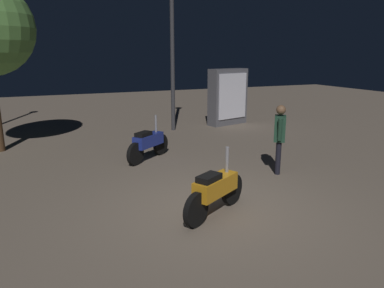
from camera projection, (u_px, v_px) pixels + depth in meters
The scene contains 6 objects.
ground_plane at pixel (214, 208), 6.37m from camera, with size 40.00×40.00×0.00m, color #756656.
motorcycle_orange_foreground at pixel (215, 190), 6.04m from camera, with size 1.49×0.92×1.11m.
motorcycle_blue_parked_left at pixel (148, 143), 9.20m from camera, with size 1.37×1.10×1.11m.
person_rider_beside at pixel (280, 134), 8.03m from camera, with size 0.46×0.58×1.56m.
streetlamp_far at pixel (172, 28), 12.04m from camera, with size 0.36×0.36×5.58m.
kiosk_billboard at pixel (228, 97), 13.71m from camera, with size 1.67×0.89×2.10m.
Camera 1 is at (-2.69, -5.27, 2.66)m, focal length 33.81 mm.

